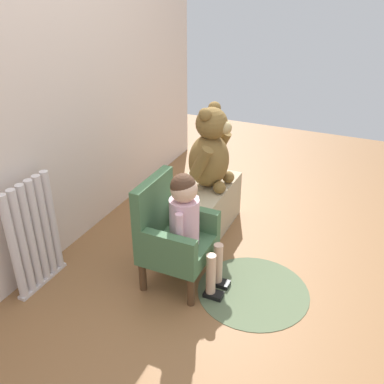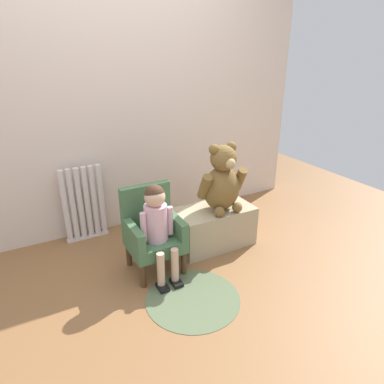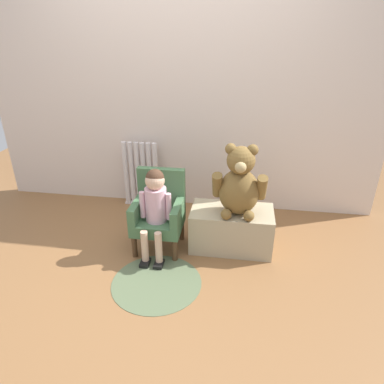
# 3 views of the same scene
# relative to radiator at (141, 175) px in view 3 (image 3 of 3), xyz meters

# --- Properties ---
(ground_plane) EXTENTS (6.00, 6.00, 0.00)m
(ground_plane) POSITION_rel_radiator_xyz_m (0.40, -1.13, -0.34)
(ground_plane) COLOR brown
(back_wall) EXTENTS (3.80, 0.05, 2.40)m
(back_wall) POSITION_rel_radiator_xyz_m (0.40, 0.13, 0.86)
(back_wall) COLOR beige
(back_wall) RESTS_ON ground_plane
(radiator) EXTENTS (0.37, 0.05, 0.68)m
(radiator) POSITION_rel_radiator_xyz_m (0.00, 0.00, 0.00)
(radiator) COLOR silver
(radiator) RESTS_ON ground_plane
(child_armchair) EXTENTS (0.39, 0.37, 0.66)m
(child_armchair) POSITION_rel_radiator_xyz_m (0.36, -0.70, -0.01)
(child_armchair) COLOR #436A44
(child_armchair) RESTS_ON ground_plane
(child_figure) EXTENTS (0.25, 0.35, 0.72)m
(child_figure) POSITION_rel_radiator_xyz_m (0.36, -0.81, 0.13)
(child_figure) COLOR #DAAABC
(child_figure) RESTS_ON ground_plane
(low_bench) EXTENTS (0.67, 0.37, 0.34)m
(low_bench) POSITION_rel_radiator_xyz_m (0.95, -0.64, -0.16)
(low_bench) COLOR tan
(low_bench) RESTS_ON ground_plane
(large_teddy_bear) EXTENTS (0.42, 0.29, 0.57)m
(large_teddy_bear) POSITION_rel_radiator_xyz_m (1.00, -0.68, 0.26)
(large_teddy_bear) COLOR brown
(large_teddy_bear) RESTS_ON low_bench
(floor_rug) EXTENTS (0.66, 0.66, 0.01)m
(floor_rug) POSITION_rel_radiator_xyz_m (0.44, -1.19, -0.33)
(floor_rug) COLOR #576646
(floor_rug) RESTS_ON ground_plane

